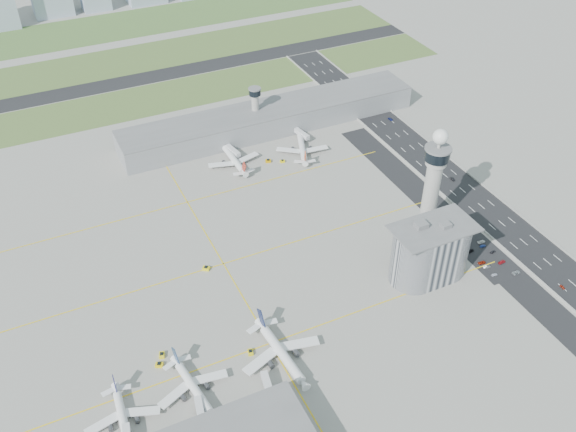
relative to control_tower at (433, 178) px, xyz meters
name	(u,v)px	position (x,y,z in m)	size (l,w,h in m)	color
ground	(317,277)	(-72.00, -8.00, -35.04)	(1000.00, 1000.00, 0.00)	#9D9B92
grass_strip_0	(156,98)	(-92.00, 217.00, -35.00)	(480.00, 50.00, 0.08)	#4E652F
grass_strip_1	(131,60)	(-92.00, 292.00, -35.00)	(480.00, 60.00, 0.08)	#4F6F34
grass_strip_2	(109,27)	(-92.00, 372.00, -35.00)	(480.00, 70.00, 0.08)	#4C7035
runway	(143,79)	(-92.00, 254.00, -34.98)	(480.00, 22.00, 0.10)	black
highway	(495,218)	(43.00, -8.00, -34.99)	(28.00, 500.00, 0.10)	black
barrier_left	(476,223)	(29.00, -8.00, -34.44)	(0.60, 500.00, 1.20)	#9E9E99
barrier_right	(514,210)	(57.00, -8.00, -34.44)	(0.60, 500.00, 1.20)	#9E9E99
landside_road	(471,240)	(18.00, -18.00, -35.00)	(18.00, 260.00, 0.08)	black
parking_lot	(482,254)	(16.00, -30.00, -34.99)	(20.00, 44.00, 0.10)	black
taxiway_line_h_0	(270,343)	(-112.00, -38.00, -35.04)	(260.00, 0.60, 0.01)	yellow
taxiway_line_h_1	(223,264)	(-112.00, 22.00, -35.04)	(260.00, 0.60, 0.01)	yellow
taxiway_line_h_2	(187,202)	(-112.00, 82.00, -35.04)	(260.00, 0.60, 0.01)	yellow
taxiway_line_v	(223,264)	(-112.00, 22.00, -35.04)	(0.60, 260.00, 0.01)	yellow
control_tower	(433,178)	(0.00, 0.00, 0.00)	(14.00, 14.00, 64.50)	#ADAAA5
secondary_tower	(255,106)	(-42.00, 142.00, -16.24)	(8.60, 8.60, 31.90)	#ADAAA5
admin_building	(430,251)	(-20.01, -30.00, -19.74)	(42.00, 24.00, 33.50)	#B2B2B7
terminal_pier	(270,118)	(-32.00, 140.00, -27.14)	(210.00, 32.00, 15.80)	gray
airplane_near_a	(122,416)	(-183.03, -51.28, -29.93)	(36.53, 31.05, 10.23)	white
airplane_near_b	(193,384)	(-152.12, -48.74, -29.70)	(38.15, 32.43, 10.68)	white
airplane_near_c	(282,350)	(-110.81, -48.75, -28.73)	(45.06, 38.30, 12.62)	white
airplane_far_a	(233,156)	(-71.67, 109.28, -29.32)	(40.90, 34.76, 11.45)	white
airplane_far_b	(302,144)	(-25.70, 102.87, -29.34)	(40.72, 34.61, 11.40)	white
jet_bridge_near_1	(203,428)	(-155.00, -69.00, -32.19)	(14.00, 3.00, 5.70)	silver
jet_bridge_near_2	(272,401)	(-125.00, -69.00, -32.19)	(14.00, 3.00, 5.70)	silver
jet_bridge_far_0	(228,148)	(-70.00, 124.00, -32.19)	(14.00, 3.00, 5.70)	silver
jet_bridge_far_1	(296,131)	(-20.00, 124.00, -32.19)	(14.00, 3.00, 5.70)	silver
tug_0	(162,355)	(-158.96, -23.95, -34.05)	(2.34, 3.40, 1.98)	yellow
tug_1	(159,365)	(-161.59, -28.82, -34.06)	(2.33, 3.39, 1.97)	yellow
tug_2	(250,352)	(-122.35, -39.52, -34.08)	(2.28, 3.31, 1.93)	yellow
tug_3	(206,268)	(-121.65, 21.73, -34.00)	(2.46, 3.58, 2.08)	yellow
tug_4	(268,161)	(-51.01, 101.08, -34.04)	(2.38, 3.46, 2.01)	#D09500
tug_5	(282,161)	(-42.79, 96.96, -34.18)	(2.04, 2.96, 1.72)	yellow
car_lot_0	(494,275)	(10.81, -46.16, -34.47)	(1.35, 3.35, 1.14)	white
car_lot_1	(487,267)	(11.18, -39.69, -34.38)	(1.39, 3.99, 1.31)	gray
car_lot_2	(482,263)	(11.04, -36.00, -34.45)	(1.96, 4.25, 1.18)	#99200C
car_lot_3	(470,251)	(11.41, -25.86, -34.38)	(1.84, 4.53, 1.31)	black
car_lot_4	(464,245)	(11.15, -20.74, -34.50)	(1.28, 3.17, 1.08)	navy
car_lot_5	(454,234)	(12.16, -10.50, -34.48)	(1.19, 3.41, 1.12)	silver
car_lot_6	(516,273)	(21.99, -49.85, -34.39)	(2.15, 4.66, 1.30)	#9BA3A9
car_lot_7	(502,262)	(20.77, -40.19, -34.38)	(1.85, 4.54, 1.32)	maroon
car_lot_8	(493,252)	(21.74, -31.61, -34.45)	(1.39, 3.46, 1.18)	#25252B
car_lot_9	(483,246)	(20.12, -25.50, -34.49)	(1.16, 3.32, 1.09)	navy
car_lot_10	(481,242)	(21.51, -22.38, -34.38)	(2.18, 4.72, 1.31)	silver
car_lot_11	(470,233)	(20.84, -13.75, -34.45)	(1.65, 4.06, 1.18)	slate
car_hw_0	(562,287)	(35.86, -68.05, -34.50)	(1.28, 3.18, 1.08)	#A12C19
car_hw_1	(452,179)	(44.04, 33.45, -34.39)	(1.38, 3.97, 1.31)	black
car_hw_2	(391,119)	(50.07, 113.61, -34.45)	(1.97, 4.27, 1.19)	navy
car_hw_4	(335,90)	(35.44, 169.97, -34.48)	(1.33, 3.30, 1.12)	gray
skyline_bldg_6	(3,4)	(-174.68, 409.90, -12.44)	(20.04, 16.03, 45.20)	#9EADC1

